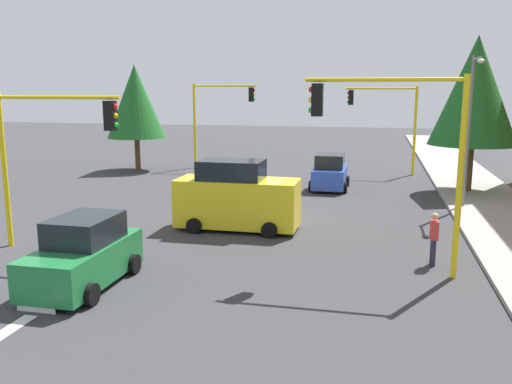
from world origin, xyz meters
TOP-DOWN VIEW (x-y plane):
  - ground_plane at (0.00, 0.00)m, footprint 120.00×120.00m
  - sidewalk_kerb at (-5.00, 10.50)m, footprint 80.00×4.00m
  - lane_arrow_near at (11.51, -3.00)m, footprint 2.40×1.10m
  - traffic_signal_far_left at (-14.00, 5.71)m, footprint 0.36×4.59m
  - traffic_signal_near_right at (6.00, -5.65)m, footprint 0.36×4.59m
  - traffic_signal_near_left at (6.00, 5.73)m, footprint 0.36×4.59m
  - traffic_signal_far_right at (-14.00, -5.73)m, footprint 0.36×4.59m
  - street_lamp_curbside at (-3.61, 9.20)m, footprint 2.15×0.28m
  - tree_roadside_mid at (-8.00, 10.00)m, footprint 4.51×4.51m
  - tree_opposite_side at (-12.00, -11.00)m, footprint 3.93×3.93m
  - delivery_van_yellow at (2.00, -0.19)m, footprint 2.22×4.80m
  - car_blue at (-7.71, 2.64)m, footprint 3.63×2.05m
  - car_green at (8.99, -2.81)m, footprint 4.03×2.09m
  - car_red at (-4.00, -2.90)m, footprint 3.71×1.95m
  - pedestrian_crossing at (4.96, 7.00)m, footprint 0.40×0.24m

SIDE VIEW (x-z plane):
  - ground_plane at x=0.00m, z-range 0.00..0.00m
  - lane_arrow_near at x=11.51m, z-range -0.54..0.56m
  - sidewalk_kerb at x=-5.00m, z-range 0.00..0.15m
  - car_red at x=-4.00m, z-range -0.09..1.88m
  - car_blue at x=-7.71m, z-range -0.09..1.88m
  - car_green at x=8.99m, z-range -0.09..1.89m
  - pedestrian_crossing at x=4.96m, z-range 0.06..1.76m
  - delivery_van_yellow at x=2.00m, z-range -0.11..2.67m
  - traffic_signal_near_right at x=6.00m, z-range 1.13..6.51m
  - traffic_signal_far_left at x=-14.00m, z-range 1.19..6.92m
  - traffic_signal_near_left at x=6.00m, z-range 1.21..7.12m
  - traffic_signal_far_right at x=-14.00m, z-range 1.21..7.13m
  - street_lamp_curbside at x=-3.61m, z-range 0.85..7.85m
  - tree_opposite_side at x=-12.00m, z-range 1.11..8.29m
  - tree_roadside_mid at x=-8.00m, z-range 1.30..9.56m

